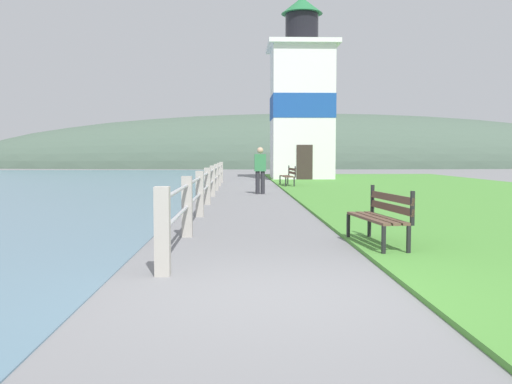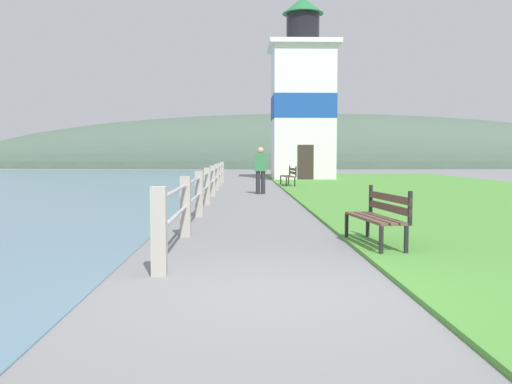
{
  "view_description": "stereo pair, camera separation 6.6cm",
  "coord_description": "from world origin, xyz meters",
  "px_view_note": "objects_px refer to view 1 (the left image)",
  "views": [
    {
      "loc": [
        -0.39,
        -5.79,
        1.45
      ],
      "look_at": [
        0.13,
        11.73,
        0.3
      ],
      "focal_mm": 40.0,
      "sensor_mm": 36.0,
      "label": 1
    },
    {
      "loc": [
        -0.33,
        -5.79,
        1.45
      ],
      "look_at": [
        0.13,
        11.73,
        0.3
      ],
      "focal_mm": 40.0,
      "sensor_mm": 36.0,
      "label": 2
    }
  ],
  "objects_px": {
    "park_bench_midway": "(289,175)",
    "lighthouse": "(301,102)",
    "park_bench_near": "(382,214)",
    "person_strolling": "(260,169)"
  },
  "relations": [
    {
      "from": "lighthouse",
      "to": "person_strolling",
      "type": "bearing_deg",
      "value": -102.91
    },
    {
      "from": "park_bench_midway",
      "to": "lighthouse",
      "type": "xyz_separation_m",
      "value": [
        1.41,
        7.77,
        3.97
      ]
    },
    {
      "from": "park_bench_midway",
      "to": "person_strolling",
      "type": "height_order",
      "value": "person_strolling"
    },
    {
      "from": "park_bench_midway",
      "to": "lighthouse",
      "type": "height_order",
      "value": "lighthouse"
    },
    {
      "from": "lighthouse",
      "to": "park_bench_midway",
      "type": "bearing_deg",
      "value": -100.28
    },
    {
      "from": "park_bench_near",
      "to": "park_bench_midway",
      "type": "height_order",
      "value": "same"
    },
    {
      "from": "lighthouse",
      "to": "person_strolling",
      "type": "height_order",
      "value": "lighthouse"
    },
    {
      "from": "park_bench_near",
      "to": "lighthouse",
      "type": "bearing_deg",
      "value": -99.96
    },
    {
      "from": "park_bench_midway",
      "to": "park_bench_near",
      "type": "bearing_deg",
      "value": 86.42
    },
    {
      "from": "lighthouse",
      "to": "park_bench_near",
      "type": "bearing_deg",
      "value": -93.37
    }
  ]
}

